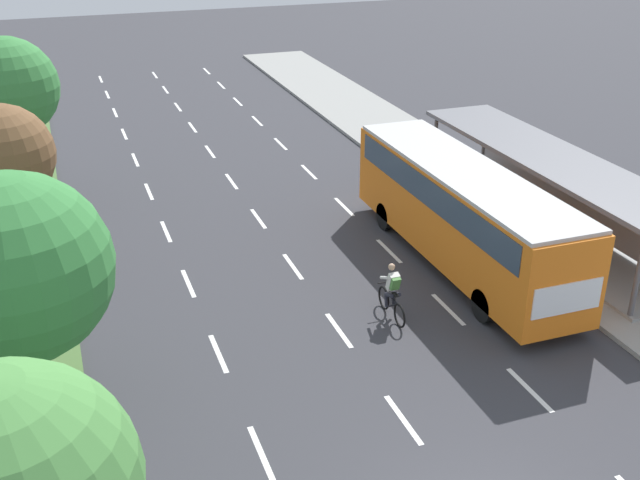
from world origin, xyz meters
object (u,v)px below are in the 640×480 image
at_px(median_tree_second, 15,269).
at_px(median_tree_fourth, 8,88).
at_px(cyclist, 392,294).
at_px(bus, 462,207).
at_px(median_tree_third, 3,156).
at_px(bus_shelter, 553,185).

bearing_deg(median_tree_second, median_tree_fourth, 90.57).
distance_m(cyclist, median_tree_second, 10.35).
distance_m(bus, median_tree_third, 14.15).
height_order(cyclist, median_tree_third, median_tree_third).
xyz_separation_m(bus_shelter, median_tree_second, (-17.59, -4.87, 2.07)).
bearing_deg(median_tree_third, bus, -13.35).
height_order(bus_shelter, median_tree_third, median_tree_third).
bearing_deg(median_tree_second, bus_shelter, 15.46).
relative_size(bus, median_tree_third, 1.97).
bearing_deg(median_tree_fourth, median_tree_third, -91.11).
xyz_separation_m(bus, median_tree_second, (-13.31, -3.76, 1.87)).
xyz_separation_m(bus_shelter, bus, (-4.28, -1.11, 0.20)).
bearing_deg(median_tree_third, bus_shelter, -6.76).
xyz_separation_m(bus_shelter, median_tree_fourth, (-17.73, 9.10, 2.86)).
bearing_deg(median_tree_fourth, cyclist, -51.92).
relative_size(median_tree_second, median_tree_third, 1.04).
bearing_deg(bus, median_tree_fourth, 142.80).
bearing_deg(cyclist, bus_shelter, 24.30).
bearing_deg(median_tree_fourth, bus, -37.20).
height_order(bus_shelter, median_tree_fourth, median_tree_fourth).
relative_size(cyclist, median_tree_fourth, 0.28).
bearing_deg(median_tree_third, median_tree_fourth, 88.89).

